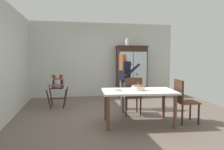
% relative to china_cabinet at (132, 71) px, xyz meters
% --- Properties ---
extents(ground_plane, '(6.24, 6.24, 0.00)m').
position_rel_china_cabinet_xyz_m(ground_plane, '(-1.00, -2.37, -0.94)').
color(ground_plane, '#66564C').
extents(wall_back, '(5.32, 0.06, 2.70)m').
position_rel_china_cabinet_xyz_m(wall_back, '(-1.00, 0.26, 0.41)').
color(wall_back, silver).
rests_on(wall_back, ground_plane).
extents(wall_left, '(0.06, 5.32, 2.70)m').
position_rel_china_cabinet_xyz_m(wall_left, '(-3.63, -2.37, 0.41)').
color(wall_left, silver).
rests_on(wall_left, ground_plane).
extents(china_cabinet, '(1.16, 0.48, 1.86)m').
position_rel_china_cabinet_xyz_m(china_cabinet, '(0.00, 0.00, 0.00)').
color(china_cabinet, '#382116').
rests_on(china_cabinet, ground_plane).
extents(ceramic_vase, '(0.13, 0.13, 0.27)m').
position_rel_china_cabinet_xyz_m(ceramic_vase, '(-0.18, 0.00, 1.04)').
color(ceramic_vase, white).
rests_on(ceramic_vase, china_cabinet).
extents(high_chair_with_toddler, '(0.60, 0.70, 0.95)m').
position_rel_china_cabinet_xyz_m(high_chair_with_toddler, '(-2.61, -1.24, -0.28)').
color(high_chair_with_toddler, '#382116').
rests_on(high_chair_with_toddler, ground_plane).
extents(adult_person, '(0.61, 0.60, 1.53)m').
position_rel_china_cabinet_xyz_m(adult_person, '(-0.76, -1.82, 0.03)').
color(adult_person, '#47474C').
rests_on(adult_person, ground_plane).
extents(dining_table, '(1.63, 1.01, 0.74)m').
position_rel_china_cabinet_xyz_m(dining_table, '(-0.79, -3.13, -0.29)').
color(dining_table, silver).
rests_on(dining_table, ground_plane).
extents(birthday_cake, '(0.28, 0.28, 0.19)m').
position_rel_china_cabinet_xyz_m(birthday_cake, '(-0.79, -3.12, -0.14)').
color(birthday_cake, beige).
rests_on(birthday_cake, dining_table).
extents(serving_bowl, '(0.18, 0.18, 0.05)m').
position_rel_china_cabinet_xyz_m(serving_bowl, '(-1.25, -3.07, -0.17)').
color(serving_bowl, silver).
rests_on(serving_bowl, dining_table).
extents(dining_chair_far_side, '(0.47, 0.47, 0.96)m').
position_rel_china_cabinet_xyz_m(dining_chair_far_side, '(-0.72, -2.48, -0.38)').
color(dining_chair_far_side, '#382116').
rests_on(dining_chair_far_side, ground_plane).
extents(dining_chair_right_end, '(0.48, 0.48, 0.96)m').
position_rel_china_cabinet_xyz_m(dining_chair_right_end, '(0.20, -3.23, -0.38)').
color(dining_chair_right_end, '#382116').
rests_on(dining_chair_right_end, ground_plane).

